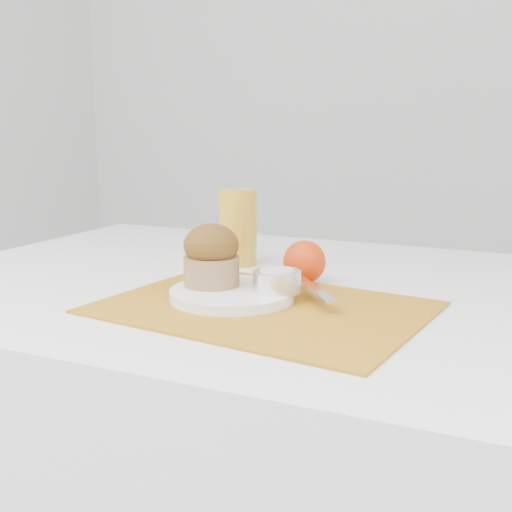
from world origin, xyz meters
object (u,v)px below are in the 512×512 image
at_px(juice_glass, 238,227).
at_px(plate, 232,294).
at_px(muffin, 211,256).
at_px(table, 280,501).
at_px(orange, 304,262).

bearing_deg(juice_glass, plate, -65.64).
bearing_deg(muffin, table, 60.82).
distance_m(orange, juice_glass, 0.18).
height_order(orange, muffin, muffin).
relative_size(orange, juice_glass, 0.50).
height_order(table, juice_glass, juice_glass).
bearing_deg(juice_glass, orange, -26.67).
bearing_deg(table, orange, 36.80).
xyz_separation_m(juice_glass, muffin, (0.06, -0.21, -0.01)).
bearing_deg(muffin, juice_glass, 106.47).
xyz_separation_m(orange, juice_glass, (-0.15, 0.08, 0.03)).
xyz_separation_m(table, orange, (0.03, 0.02, 0.41)).
bearing_deg(orange, muffin, -124.40).
bearing_deg(muffin, plate, -14.20).
xyz_separation_m(table, juice_glass, (-0.12, 0.10, 0.44)).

